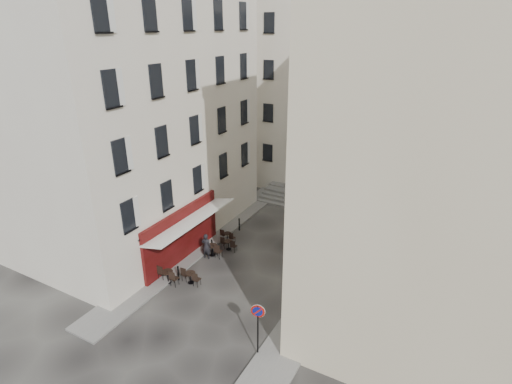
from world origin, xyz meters
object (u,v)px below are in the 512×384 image
Objects in this scene: no_parking_sign at (258,320)px; bistro_table_b at (191,277)px; pedestrian at (206,246)px; bistro_table_a at (168,275)px.

bistro_table_b is (-5.95, 2.96, -1.50)m from no_parking_sign.
no_parking_sign is at bearing 131.76° from pedestrian.
no_parking_sign is at bearing -26.44° from bistro_table_b.
bistro_table_b is at bearing 98.00° from pedestrian.
bistro_table_a is at bearing -153.72° from bistro_table_b.
bistro_table_b is 0.73× the size of pedestrian.
bistro_table_b is at bearing 140.45° from no_parking_sign.
bistro_table_a is 3.31m from pedestrian.
no_parking_sign reaches higher than pedestrian.
pedestrian reaches higher than bistro_table_a.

